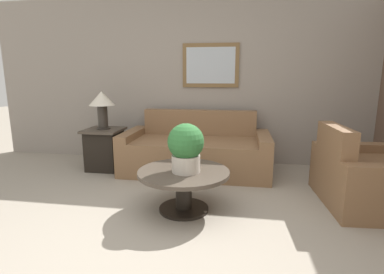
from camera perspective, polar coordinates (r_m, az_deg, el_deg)
The scene contains 8 objects.
ground_plane at distance 2.55m, azimuth -5.42°, elevation -21.34°, with size 20.00×20.00×0.00m, color gray.
wall_back at distance 4.83m, azimuth 2.56°, elevation 10.66°, with size 7.11×0.09×2.60m.
couch_main at distance 4.37m, azimuth 0.79°, elevation -2.87°, with size 2.09×0.97×0.86m.
armchair at distance 3.77m, azimuth 30.38°, elevation -6.89°, with size 1.01×1.17×0.86m.
coffee_table at distance 3.12m, azimuth -1.59°, elevation -8.47°, with size 0.94×0.94×0.43m.
side_table at distance 4.66m, azimuth -16.30°, elevation -2.15°, with size 0.53×0.53×0.61m.
table_lamp at distance 4.56m, azimuth -16.79°, elevation 6.28°, with size 0.37×0.37×0.55m.
potted_plant_on_table at distance 2.97m, azimuth -1.18°, elevation -1.85°, with size 0.37×0.37×0.49m.
Camera 1 is at (0.56, -2.07, 1.39)m, focal length 28.00 mm.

